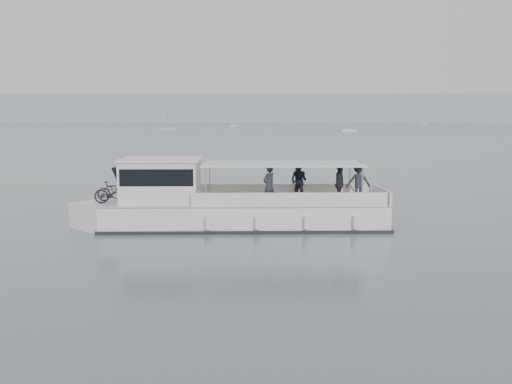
{
  "coord_description": "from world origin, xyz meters",
  "views": [
    {
      "loc": [
        5.67,
        -23.6,
        4.9
      ],
      "look_at": [
        4.76,
        1.83,
        1.6
      ],
      "focal_mm": 40.0,
      "sensor_mm": 36.0,
      "label": 1
    }
  ],
  "objects": [
    {
      "name": "ground",
      "position": [
        0.0,
        0.0,
        0.0
      ],
      "size": [
        1400.0,
        1400.0,
        0.0
      ],
      "primitive_type": "plane",
      "color": "slate",
      "rests_on": "ground"
    },
    {
      "name": "moored_fleet",
      "position": [
        -15.8,
        232.24,
        0.36
      ],
      "size": [
        419.02,
        327.27,
        9.1
      ],
      "color": "silver",
      "rests_on": "ground"
    },
    {
      "name": "headland",
      "position": [
        0.0,
        560.0,
        14.0
      ],
      "size": [
        1400.0,
        90.0,
        28.0
      ],
      "primitive_type": "cube",
      "color": "#939EA8",
      "rests_on": "ground"
    },
    {
      "name": "tour_boat",
      "position": [
        3.01,
        1.76,
        0.98
      ],
      "size": [
        14.4,
        4.19,
        6.0
      ],
      "rotation": [
        0.0,
        0.0,
        0.06
      ],
      "color": "silver",
      "rests_on": "ground"
    }
  ]
}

